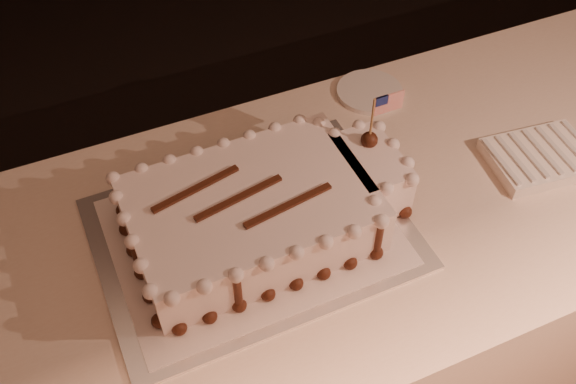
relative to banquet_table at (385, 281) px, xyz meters
name	(u,v)px	position (x,y,z in m)	size (l,w,h in m)	color
banquet_table	(385,281)	(0.00, 0.00, 0.00)	(2.40, 0.80, 0.75)	beige
cake_board	(252,233)	(-0.35, 0.01, 0.38)	(0.62, 0.47, 0.01)	white
doily	(252,232)	(-0.35, 0.01, 0.38)	(0.56, 0.42, 0.00)	silver
sheet_cake	(266,209)	(-0.32, 0.01, 0.44)	(0.60, 0.35, 0.23)	white
napkin_stack	(540,157)	(0.31, -0.06, 0.39)	(0.25, 0.19, 0.04)	white
side_plate	(370,92)	(0.08, 0.31, 0.38)	(0.17, 0.17, 0.01)	silver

